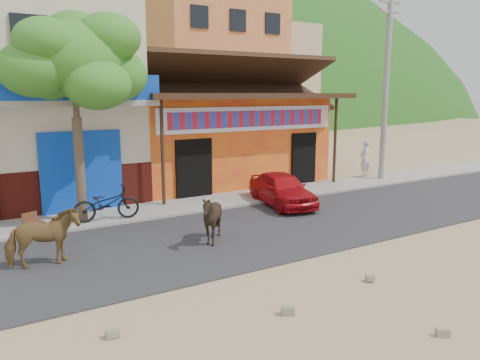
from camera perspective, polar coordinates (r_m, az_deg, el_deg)
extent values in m
plane|color=#9E825B|center=(11.66, 11.59, -8.68)|extent=(120.00, 120.00, 0.00)
cube|color=#28282B|center=(13.49, 4.33, -5.74)|extent=(60.00, 5.00, 0.04)
cube|color=gray|center=(16.36, -2.84, -2.68)|extent=(60.00, 2.00, 0.12)
cube|color=orange|center=(20.49, -3.34, 4.93)|extent=(8.00, 6.00, 3.60)
cube|color=beige|center=(18.12, -25.06, 8.62)|extent=(7.00, 6.00, 7.00)
cube|color=#CC723F|center=(36.11, -4.10, 14.01)|extent=(9.00, 9.00, 12.00)
cube|color=tan|center=(45.83, 2.62, 12.03)|extent=(8.00, 8.00, 10.00)
ellipsoid|color=#194C14|center=(78.79, -26.73, 15.43)|extent=(100.00, 40.00, 24.00)
cylinder|color=gray|center=(21.11, 17.38, 10.95)|extent=(0.24, 0.24, 8.00)
imported|color=olive|center=(11.13, -22.91, -6.56)|extent=(1.54, 0.73, 1.29)
imported|color=black|center=(11.84, -3.47, -4.72)|extent=(1.31, 1.21, 1.29)
imported|color=#B00C14|center=(15.91, 5.13, -1.07)|extent=(1.95, 3.53, 1.13)
imported|color=black|center=(14.22, -15.97, -2.79)|extent=(1.96, 0.85, 1.00)
imported|color=silver|center=(21.54, 14.98, 2.57)|extent=(0.68, 0.54, 1.64)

